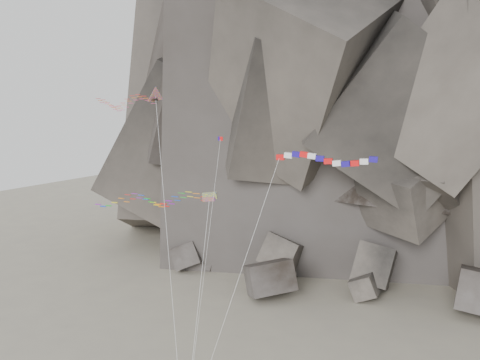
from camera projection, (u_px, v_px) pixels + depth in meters
The scene contains 6 objects.
headland at pixel (411, 39), 105.83m from camera, with size 110.00×70.00×84.00m, color #574F47, non-canonical shape.
boulder_field at pixel (348, 279), 82.85m from camera, with size 60.21×19.45×9.14m.
delta_kite at pixel (122, 102), 56.71m from camera, with size 19.55×10.47×29.99m.
banner_kite at pixel (324, 161), 45.91m from camera, with size 12.44×11.30×24.13m.
parafoil_kite at pixel (147, 199), 54.66m from camera, with size 17.52×9.33×19.80m.
pennant_kite at pixel (213, 202), 49.33m from camera, with size 2.58×9.48×25.08m.
Camera 1 is at (27.05, -40.81, 30.46)m, focal length 40.00 mm.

